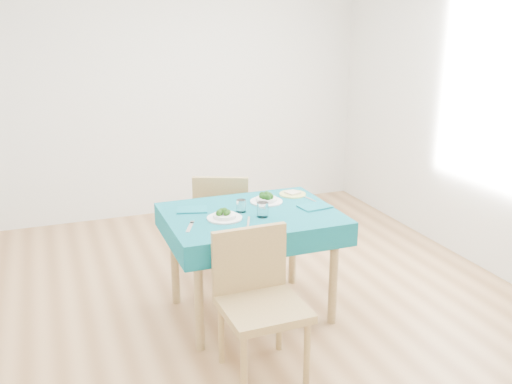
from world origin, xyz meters
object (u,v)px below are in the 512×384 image
object	(u,v)px
chair_near	(263,284)
chair_far	(223,207)
bowl_far	(266,198)
bowl_near	(225,214)
table	(251,263)
side_plate	(293,194)

from	to	relation	value
chair_near	chair_far	world-z (taller)	chair_near
chair_near	bowl_far	xyz separation A→B (m)	(0.37, 0.88, 0.21)
chair_near	bowl_near	world-z (taller)	chair_near
table	bowl_far	distance (m)	0.48
bowl_far	side_plate	size ratio (longest dim) A/B	1.17
bowl_near	bowl_far	world-z (taller)	same
chair_far	bowl_far	world-z (taller)	chair_far
bowl_near	bowl_far	xyz separation A→B (m)	(0.39, 0.23, -0.00)
table	bowl_near	bearing A→B (deg)	-163.82
chair_far	side_plate	world-z (taller)	chair_far
bowl_near	chair_far	bearing A→B (deg)	73.09
table	bowl_far	size ratio (longest dim) A/B	4.93
table	chair_near	size ratio (longest dim) A/B	0.99
chair_near	table	bearing A→B (deg)	73.73
table	bowl_near	world-z (taller)	bowl_near
bowl_near	bowl_far	size ratio (longest dim) A/B	1.00
side_plate	chair_near	bearing A→B (deg)	-122.47
table	side_plate	distance (m)	0.64
chair_far	bowl_near	xyz separation A→B (m)	(-0.26, -0.86, 0.25)
chair_near	bowl_far	world-z (taller)	chair_near
bowl_near	bowl_far	distance (m)	0.45
chair_near	bowl_near	size ratio (longest dim) A/B	4.97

